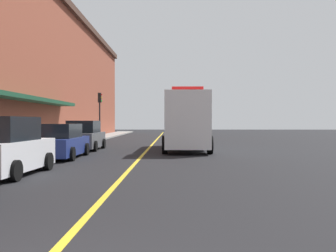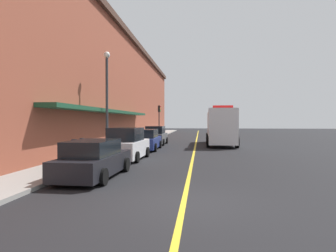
{
  "view_description": "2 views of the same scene",
  "coord_description": "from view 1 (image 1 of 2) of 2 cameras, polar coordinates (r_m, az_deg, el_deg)",
  "views": [
    {
      "loc": [
        1.6,
        -3.69,
        1.77
      ],
      "look_at": [
        1.23,
        24.15,
        1.44
      ],
      "focal_mm": 41.46,
      "sensor_mm": 36.0,
      "label": 1
    },
    {
      "loc": [
        0.48,
        -8.46,
        2.35
      ],
      "look_at": [
        -1.99,
        14.0,
        1.93
      ],
      "focal_mm": 31.67,
      "sensor_mm": 36.0,
      "label": 2
    }
  ],
  "objects": [
    {
      "name": "parked_car_3",
      "position": [
        24.54,
        -12.17,
        -1.5
      ],
      "size": [
        2.05,
        4.29,
        1.82
      ],
      "rotation": [
        0.0,
        0.0,
        1.57
      ],
      "color": "#595B60",
      "rests_on": "ground"
    },
    {
      "name": "box_truck",
      "position": [
        24.19,
        2.68,
        0.59
      ],
      "size": [
        2.83,
        8.81,
        3.64
      ],
      "rotation": [
        0.0,
        0.0,
        -1.58
      ],
      "color": "silver",
      "rests_on": "ground"
    },
    {
      "name": "sidewalk_left",
      "position": [
        29.78,
        -14.44,
        -2.61
      ],
      "size": [
        2.4,
        70.0,
        0.15
      ],
      "primitive_type": "cube",
      "color": "gray",
      "rests_on": "ground"
    },
    {
      "name": "parked_car_1",
      "position": [
        13.79,
        -22.94,
        -3.03
      ],
      "size": [
        2.21,
        4.41,
        1.92
      ],
      "rotation": [
        0.0,
        0.0,
        1.54
      ],
      "color": "silver",
      "rests_on": "ground"
    },
    {
      "name": "parked_car_2",
      "position": [
        19.39,
        -15.69,
        -2.27
      ],
      "size": [
        2.17,
        4.84,
        1.65
      ],
      "rotation": [
        0.0,
        0.0,
        1.58
      ],
      "color": "navy",
      "rests_on": "ground"
    },
    {
      "name": "lane_center_stripe",
      "position": [
        28.79,
        -2.43,
        -2.84
      ],
      "size": [
        0.16,
        70.0,
        0.01
      ],
      "primitive_type": "cube",
      "color": "gold",
      "rests_on": "ground"
    },
    {
      "name": "ground_plane",
      "position": [
        28.79,
        -2.43,
        -2.85
      ],
      "size": [
        112.0,
        112.0,
        0.0
      ],
      "primitive_type": "plane",
      "color": "black"
    },
    {
      "name": "traffic_light_near",
      "position": [
        36.95,
        -10.0,
        2.82
      ],
      "size": [
        0.38,
        0.36,
        4.3
      ],
      "color": "#232326",
      "rests_on": "sidewalk_left"
    }
  ]
}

